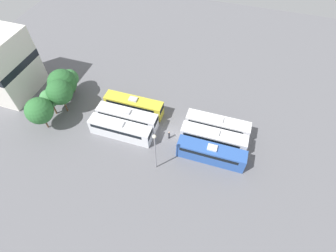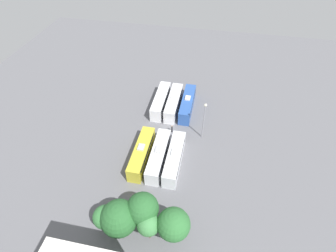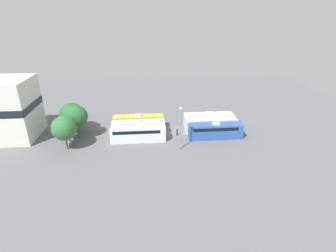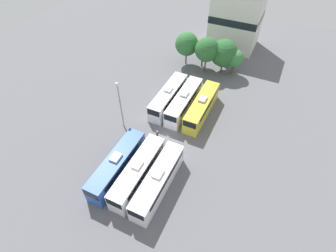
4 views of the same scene
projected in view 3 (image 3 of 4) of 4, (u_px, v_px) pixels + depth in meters
ground_plane at (175, 133)px, 59.77m from camera, size 108.73×108.73×0.00m
bus_0 at (215, 130)px, 56.82m from camera, size 2.57×11.65×3.59m
bus_1 at (211, 125)px, 59.76m from camera, size 2.57×11.65×3.59m
bus_2 at (208, 119)px, 62.62m from camera, size 2.57×11.65×3.59m
bus_3 at (138, 133)px, 55.52m from camera, size 2.57×11.65×3.59m
bus_4 at (138, 127)px, 58.33m from camera, size 2.57×11.65×3.59m
bus_5 at (138, 122)px, 61.36m from camera, size 2.57×11.65×3.59m
worker_person at (177, 132)px, 58.49m from camera, size 0.36×0.36×1.82m
light_pole at (180, 122)px, 50.46m from camera, size 0.60×0.60×8.98m
tree_0 at (64, 128)px, 51.00m from camera, size 4.89×4.89×7.08m
tree_1 at (67, 123)px, 54.41m from camera, size 3.48×3.48×5.92m
tree_2 at (76, 116)px, 55.34m from camera, size 4.86×4.86×7.55m
tree_3 at (72, 115)px, 58.43m from camera, size 5.59×5.59×7.01m
tree_4 at (75, 114)px, 60.83m from camera, size 3.61×3.61×5.41m
depot_building at (12, 109)px, 55.64m from camera, size 10.67×9.00×12.90m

